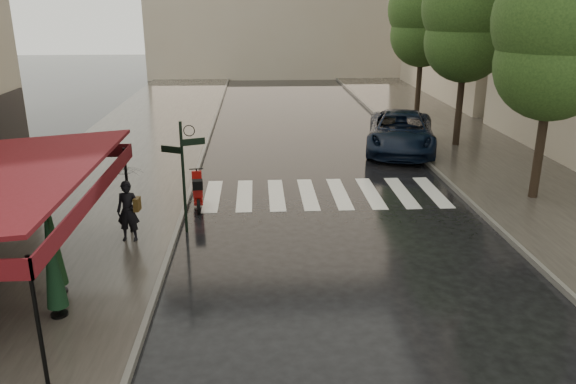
{
  "coord_description": "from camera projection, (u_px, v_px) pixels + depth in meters",
  "views": [
    {
      "loc": [
        0.79,
        -11.53,
        6.02
      ],
      "look_at": [
        1.57,
        2.13,
        1.4
      ],
      "focal_mm": 35.0,
      "sensor_mm": 36.0,
      "label": 1
    }
  ],
  "objects": [
    {
      "name": "tree_mid",
      "position": [
        468.0,
        14.0,
        22.87
      ],
      "size": [
        3.8,
        3.8,
        8.34
      ],
      "color": "black",
      "rests_on": "sidewalk_far"
    },
    {
      "name": "tree_far",
      "position": [
        424.0,
        14.0,
        29.54
      ],
      "size": [
        3.8,
        3.8,
        8.16
      ],
      "color": "black",
      "rests_on": "sidewalk_far"
    },
    {
      "name": "parasol_front",
      "position": [
        51.0,
        259.0,
        10.77
      ],
      "size": [
        0.41,
        0.41,
        2.3
      ],
      "color": "black",
      "rests_on": "sidewalk_near"
    },
    {
      "name": "signpost",
      "position": [
        183.0,
        168.0,
        14.98
      ],
      "size": [
        1.17,
        0.29,
        3.1
      ],
      "color": "black",
      "rests_on": "ground"
    },
    {
      "name": "crosswalk",
      "position": [
        324.0,
        194.0,
        18.63
      ],
      "size": [
        7.85,
        3.2,
        0.01
      ],
      "color": "silver",
      "rests_on": "ground"
    },
    {
      "name": "curb_near",
      "position": [
        205.0,
        149.0,
        24.04
      ],
      "size": [
        0.12,
        60.0,
        0.16
      ],
      "primitive_type": "cube",
      "color": "#595651",
      "rests_on": "ground"
    },
    {
      "name": "scooter",
      "position": [
        198.0,
        192.0,
        17.23
      ],
      "size": [
        0.53,
        1.66,
        1.09
      ],
      "rotation": [
        0.0,
        0.0,
        0.12
      ],
      "color": "black",
      "rests_on": "ground"
    },
    {
      "name": "curb_far",
      "position": [
        409.0,
        146.0,
        24.52
      ],
      "size": [
        0.12,
        60.0,
        0.16
      ],
      "primitive_type": "cube",
      "color": "#595651",
      "rests_on": "ground"
    },
    {
      "name": "tree_near",
      "position": [
        557.0,
        28.0,
        16.34
      ],
      "size": [
        3.8,
        3.8,
        7.99
      ],
      "color": "black",
      "rests_on": "sidewalk_far"
    },
    {
      "name": "pedestrian_with_umbrella",
      "position": [
        125.0,
        181.0,
        14.2
      ],
      "size": [
        1.04,
        1.06,
        2.42
      ],
      "rotation": [
        0.0,
        0.0,
        -0.1
      ],
      "color": "black",
      "rests_on": "sidewalk_near"
    },
    {
      "name": "ground",
      "position": [
        225.0,
        281.0,
        12.8
      ],
      "size": [
        120.0,
        120.0,
        0.0
      ],
      "primitive_type": "plane",
      "color": "black",
      "rests_on": "ground"
    },
    {
      "name": "sidewalk_near",
      "position": [
        133.0,
        150.0,
        23.88
      ],
      "size": [
        6.0,
        60.0,
        0.12
      ],
      "primitive_type": "cube",
      "color": "#38332D",
      "rests_on": "ground"
    },
    {
      "name": "parked_car",
      "position": [
        401.0,
        132.0,
        23.84
      ],
      "size": [
        4.03,
        6.37,
        1.64
      ],
      "primitive_type": "imported",
      "rotation": [
        0.0,
        0.0,
        -0.24
      ],
      "color": "black",
      "rests_on": "ground"
    },
    {
      "name": "sidewalk_far",
      "position": [
        472.0,
        146.0,
        24.68
      ],
      "size": [
        5.5,
        60.0,
        0.12
      ],
      "primitive_type": "cube",
      "color": "#38332D",
      "rests_on": "ground"
    },
    {
      "name": "parasol_back",
      "position": [
        53.0,
        243.0,
        11.69
      ],
      "size": [
        0.4,
        0.4,
        2.16
      ],
      "color": "black",
      "rests_on": "sidewalk_near"
    }
  ]
}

